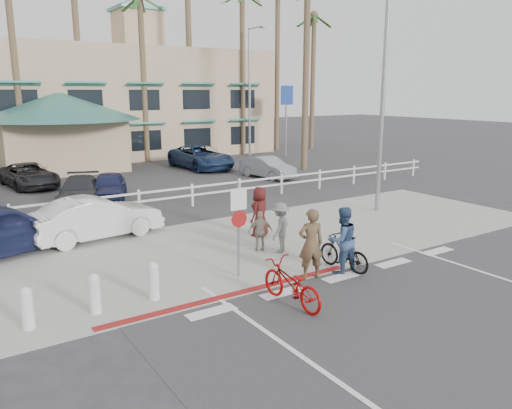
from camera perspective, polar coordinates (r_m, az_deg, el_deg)
ground at (r=13.40m, az=11.59°, el=-8.93°), size 140.00×140.00×0.00m
bike_path at (r=12.19m, az=18.34°, el=-11.58°), size 12.00×16.00×0.01m
sidewalk_plaza at (r=16.68m, az=0.65°, el=-4.25°), size 22.00×7.00×0.01m
cross_street at (r=20.00m, az=-5.77°, el=-1.42°), size 40.00×5.00×0.01m
parking_lot at (r=28.59m, az=-14.65°, el=2.54°), size 50.00×16.00×0.01m
curb_red at (r=12.54m, az=-2.35°, el=-10.16°), size 7.00×0.25×0.02m
rail_fence at (r=21.85m, az=-7.07°, el=1.10°), size 29.40×0.16×1.00m
building at (r=41.20m, az=-18.45°, el=13.24°), size 28.00×16.00×11.30m
sign_post at (r=13.22m, az=-2.04°, el=-2.33°), size 0.50×0.10×2.90m
bollard_0 at (r=12.31m, az=-11.62°, el=-8.55°), size 0.26×0.26×0.95m
bollard_1 at (r=11.91m, az=-17.96°, el=-9.67°), size 0.26×0.26×0.95m
bollard_2 at (r=11.67m, az=-24.69°, el=-10.72°), size 0.26×0.26×0.95m
streetlight_0 at (r=20.97m, az=14.28°, el=11.34°), size 0.60×2.00×9.00m
streetlight_1 at (r=38.83m, az=-0.74°, el=12.61°), size 0.60×2.00×9.50m
info_sign at (r=38.38m, az=3.45°, el=9.67°), size 1.20×0.16×5.60m
palm_3 at (r=34.14m, az=-25.93°, el=15.12°), size 4.00×4.00×14.00m
palm_4 at (r=35.94m, az=-19.68°, el=16.26°), size 4.00×4.00×15.00m
palm_5 at (r=36.14m, az=-12.79°, el=15.06°), size 4.00×4.00×13.00m
palm_6 at (r=38.78m, az=-7.69°, el=18.05°), size 4.00×4.00×17.00m
palm_7 at (r=39.73m, az=-1.56°, el=15.86°), size 4.00×4.00×14.00m
palm_8 at (r=42.81m, az=2.45°, el=16.30°), size 4.00×4.00×15.00m
palm_9 at (r=43.80m, az=6.52°, el=14.85°), size 4.00×4.00×13.00m
palm_11 at (r=31.81m, az=5.77°, el=16.55°), size 4.00×4.00×14.00m
bike_red at (r=11.78m, az=4.03°, el=-9.04°), size 0.80×2.04×1.05m
rider_red at (r=13.32m, az=6.29°, el=-4.49°), size 0.81×0.65×1.92m
bike_black at (r=14.20m, az=10.00°, el=-5.39°), size 0.71×1.76×1.03m
rider_black at (r=13.88m, az=9.83°, el=-4.02°), size 0.97×0.79×1.85m
pedestrian_a at (r=15.43m, az=2.78°, el=-2.65°), size 1.17×1.06×1.58m
pedestrian_child at (r=15.53m, az=0.50°, el=-3.08°), size 0.82×0.63×1.30m
pedestrian_b at (r=17.10m, az=0.45°, el=-0.83°), size 1.00×0.87×1.74m
car_white_sedan at (r=17.68m, az=-17.80°, el=-1.48°), size 4.54×2.07×1.44m
car_red_compact at (r=17.01m, az=-27.17°, el=-2.58°), size 5.07×3.24×1.61m
lot_car_1 at (r=23.37m, az=-19.51°, el=1.48°), size 3.01×4.49×1.21m
lot_car_2 at (r=23.96m, az=-16.46°, el=2.02°), size 2.71×3.95×1.25m
lot_car_3 at (r=28.83m, az=1.34°, el=4.26°), size 1.77×3.83×1.22m
lot_car_5 at (r=32.47m, az=-6.32°, el=5.41°), size 2.65×5.49×1.51m
lot_car_6 at (r=28.56m, az=-24.49°, el=3.05°), size 2.60×4.70×1.24m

